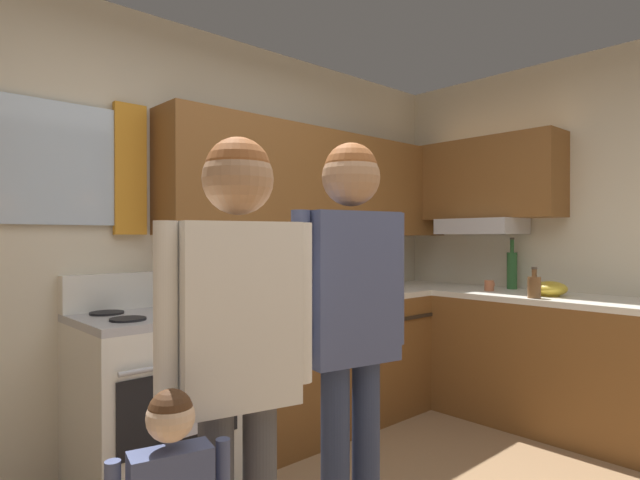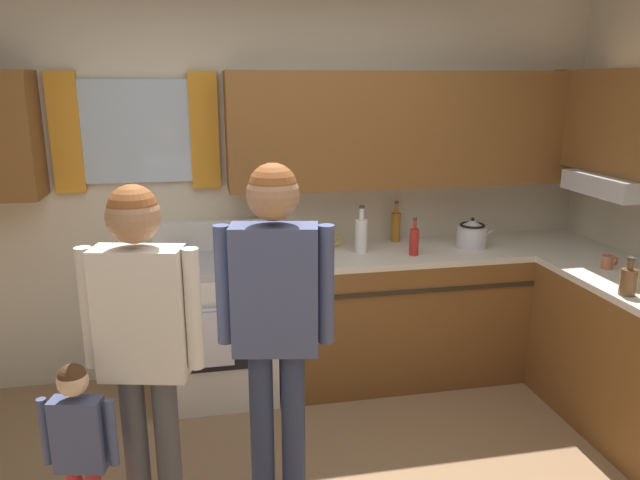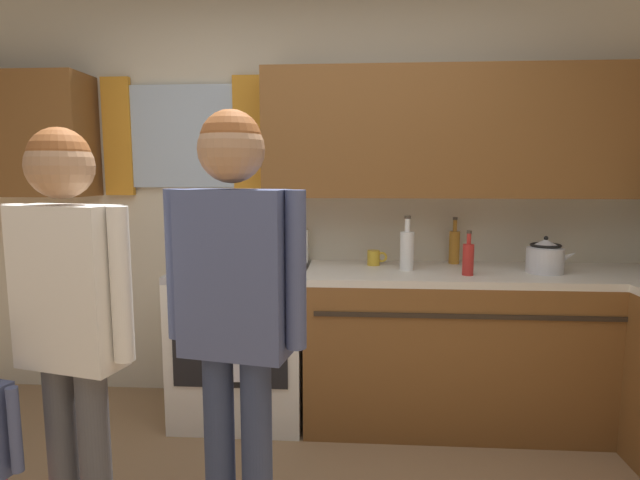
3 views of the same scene
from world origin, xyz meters
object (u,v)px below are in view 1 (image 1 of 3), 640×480
(stove_oven, at_px, (152,395))
(bottle_wine_green, at_px, (512,269))
(bottle_sauce_red, at_px, (342,282))
(bottle_milk_white, at_px, (295,280))
(mug_mustard_yellow, at_px, (259,292))
(adult_in_plaid, at_px, (351,303))
(bottle_oil_amber, at_px, (307,277))
(mixing_bowl, at_px, (550,289))
(bottle_squat_brown, at_px, (534,286))
(stovetop_kettle, at_px, (375,278))
(adult_holding_child, at_px, (238,334))
(cup_terracotta, at_px, (490,285))

(stove_oven, relative_size, bottle_wine_green, 2.79)
(bottle_sauce_red, relative_size, bottle_milk_white, 0.78)
(mug_mustard_yellow, xyz_separation_m, adult_in_plaid, (-0.54, -1.34, 0.10))
(bottle_oil_amber, bearing_deg, mixing_bowl, -51.17)
(bottle_squat_brown, distance_m, adult_in_plaid, 1.88)
(bottle_oil_amber, height_order, mug_mustard_yellow, bottle_oil_amber)
(bottle_sauce_red, bearing_deg, bottle_milk_white, 158.97)
(bottle_wine_green, distance_m, stovetop_kettle, 1.06)
(stove_oven, distance_m, bottle_wine_green, 2.72)
(bottle_sauce_red, height_order, adult_in_plaid, adult_in_plaid)
(bottle_sauce_red, height_order, bottle_oil_amber, bottle_oil_amber)
(stove_oven, height_order, adult_holding_child, adult_holding_child)
(stovetop_kettle, bearing_deg, mug_mustard_yellow, 169.58)
(bottle_wine_green, bearing_deg, mug_mustard_yellow, 155.34)
(stove_oven, bearing_deg, stovetop_kettle, -1.19)
(cup_terracotta, distance_m, adult_in_plaid, 2.16)
(mug_mustard_yellow, bearing_deg, cup_terracotta, -26.50)
(adult_in_plaid, bearing_deg, stove_oven, 101.70)
(bottle_milk_white, distance_m, mixing_bowl, 1.73)
(mug_mustard_yellow, distance_m, mixing_bowl, 1.96)
(stove_oven, height_order, mug_mustard_yellow, stove_oven)
(stove_oven, height_order, bottle_oil_amber, bottle_oil_amber)
(bottle_sauce_red, xyz_separation_m, mixing_bowl, (1.04, -0.95, -0.05))
(adult_in_plaid, bearing_deg, stovetop_kettle, 38.39)
(stove_oven, distance_m, stovetop_kettle, 1.81)
(stovetop_kettle, bearing_deg, adult_holding_child, -148.75)
(mug_mustard_yellow, bearing_deg, stovetop_kettle, -10.42)
(mixing_bowl, bearing_deg, bottle_wine_green, 58.41)
(bottle_oil_amber, relative_size, bottle_milk_white, 0.91)
(stove_oven, distance_m, bottle_oil_amber, 1.40)
(bottle_milk_white, xyz_separation_m, mixing_bowl, (1.36, -1.07, -0.07))
(bottle_squat_brown, relative_size, cup_terracotta, 1.88)
(mixing_bowl, relative_size, adult_in_plaid, 0.13)
(mug_mustard_yellow, bearing_deg, adult_in_plaid, -111.75)
(bottle_sauce_red, xyz_separation_m, cup_terracotta, (1.04, -0.50, -0.05))
(bottle_oil_amber, bearing_deg, bottle_squat_brown, -56.66)
(bottle_squat_brown, relative_size, mug_mustard_yellow, 1.71)
(bottle_milk_white, xyz_separation_m, stovetop_kettle, (0.76, -0.03, -0.02))
(stove_oven, relative_size, bottle_sauce_red, 4.48)
(bottle_milk_white, distance_m, bottle_squat_brown, 1.56)
(bottle_squat_brown, relative_size, adult_holding_child, 0.13)
(bottle_oil_amber, bearing_deg, adult_holding_child, -136.66)
(bottle_squat_brown, distance_m, mug_mustard_yellow, 1.80)
(bottle_wine_green, relative_size, adult_holding_child, 0.25)
(cup_terracotta, height_order, stovetop_kettle, stovetop_kettle)
(stove_oven, distance_m, adult_in_plaid, 1.36)
(bottle_oil_amber, xyz_separation_m, adult_in_plaid, (-1.03, -1.43, 0.04))
(mug_mustard_yellow, relative_size, adult_in_plaid, 0.07)
(bottle_squat_brown, relative_size, mixing_bowl, 0.94)
(adult_in_plaid, bearing_deg, bottle_squat_brown, 4.41)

